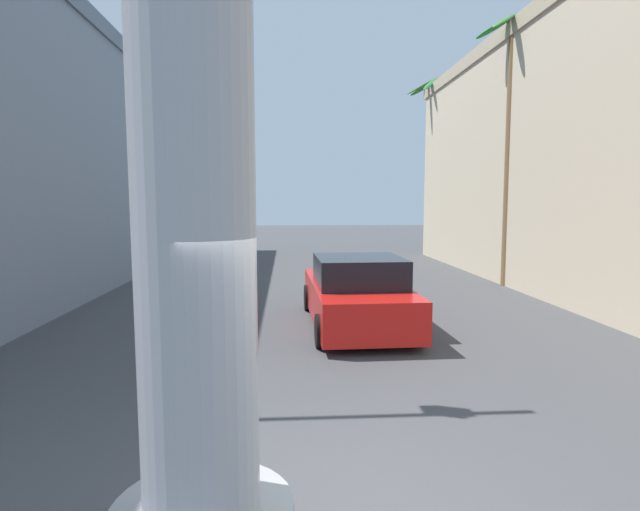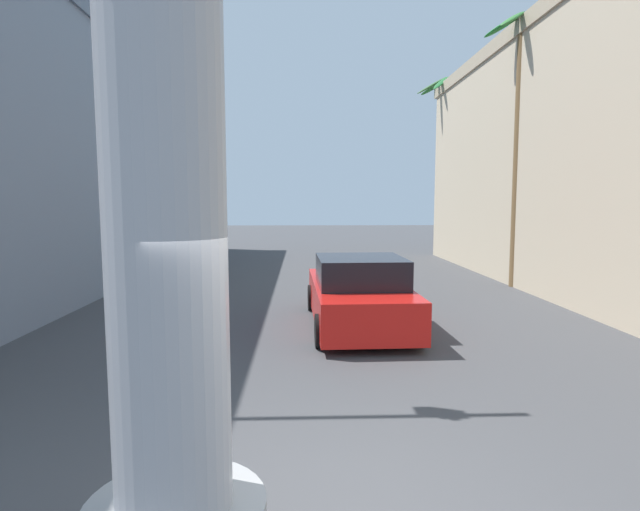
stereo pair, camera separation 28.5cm
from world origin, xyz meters
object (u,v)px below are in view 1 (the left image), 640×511
at_px(car_lead, 356,294).
at_px(palm_tree_far_right, 440,140).
at_px(pedestrian_far_left, 140,250).
at_px(palm_tree_mid_right, 512,136).

height_order(car_lead, palm_tree_far_right, palm_tree_far_right).
relative_size(palm_tree_far_right, pedestrian_far_left, 5.34).
bearing_deg(palm_tree_far_right, pedestrian_far_left, -154.46).
relative_size(car_lead, pedestrian_far_left, 2.85).
bearing_deg(car_lead, palm_tree_mid_right, 41.59).
xyz_separation_m(palm_tree_far_right, pedestrian_far_left, (-13.01, -6.21, -4.80)).
bearing_deg(palm_tree_mid_right, palm_tree_far_right, 87.06).
bearing_deg(car_lead, pedestrian_far_left, 131.15).
bearing_deg(pedestrian_far_left, palm_tree_mid_right, -12.71).
bearing_deg(car_lead, palm_tree_far_right, 66.45).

